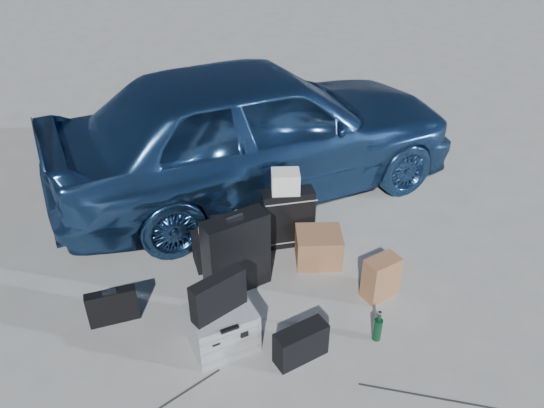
{
  "coord_description": "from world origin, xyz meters",
  "views": [
    {
      "loc": [
        -1.3,
        -2.83,
        3.23
      ],
      "look_at": [
        0.21,
        0.85,
        0.62
      ],
      "focal_mm": 35.0,
      "sensor_mm": 36.0,
      "label": 1
    }
  ],
  "objects_px": {
    "suitcase_right": "(287,218)",
    "green_bottle": "(378,326)",
    "pelican_case": "(222,327)",
    "cardboard_box": "(319,247)",
    "suitcase_left": "(236,254)",
    "car": "(256,128)",
    "briefcase": "(113,307)",
    "duffel_bag": "(228,246)"
  },
  "relations": [
    {
      "from": "suitcase_left",
      "to": "suitcase_right",
      "type": "height_order",
      "value": "suitcase_left"
    },
    {
      "from": "duffel_bag",
      "to": "briefcase",
      "type": "bearing_deg",
      "value": -156.08
    },
    {
      "from": "briefcase",
      "to": "suitcase_right",
      "type": "bearing_deg",
      "value": 17.13
    },
    {
      "from": "car",
      "to": "briefcase",
      "type": "height_order",
      "value": "car"
    },
    {
      "from": "suitcase_right",
      "to": "cardboard_box",
      "type": "relative_size",
      "value": 1.43
    },
    {
      "from": "cardboard_box",
      "to": "green_bottle",
      "type": "relative_size",
      "value": 1.51
    },
    {
      "from": "pelican_case",
      "to": "green_bottle",
      "type": "height_order",
      "value": "pelican_case"
    },
    {
      "from": "suitcase_left",
      "to": "cardboard_box",
      "type": "relative_size",
      "value": 1.76
    },
    {
      "from": "suitcase_left",
      "to": "suitcase_right",
      "type": "xyz_separation_m",
      "value": [
        0.67,
        0.42,
        -0.07
      ]
    },
    {
      "from": "car",
      "to": "suitcase_left",
      "type": "distance_m",
      "value": 1.73
    },
    {
      "from": "pelican_case",
      "to": "suitcase_right",
      "type": "relative_size",
      "value": 0.81
    },
    {
      "from": "duffel_bag",
      "to": "green_bottle",
      "type": "distance_m",
      "value": 1.6
    },
    {
      "from": "suitcase_left",
      "to": "green_bottle",
      "type": "height_order",
      "value": "suitcase_left"
    },
    {
      "from": "briefcase",
      "to": "suitcase_right",
      "type": "relative_size",
      "value": 0.67
    },
    {
      "from": "briefcase",
      "to": "suitcase_right",
      "type": "distance_m",
      "value": 1.8
    },
    {
      "from": "suitcase_right",
      "to": "duffel_bag",
      "type": "relative_size",
      "value": 0.93
    },
    {
      "from": "green_bottle",
      "to": "cardboard_box",
      "type": "bearing_deg",
      "value": 89.52
    },
    {
      "from": "cardboard_box",
      "to": "green_bottle",
      "type": "xyz_separation_m",
      "value": [
        -0.01,
        -1.06,
        -0.02
      ]
    },
    {
      "from": "car",
      "to": "cardboard_box",
      "type": "height_order",
      "value": "car"
    },
    {
      "from": "green_bottle",
      "to": "duffel_bag",
      "type": "bearing_deg",
      "value": 118.97
    },
    {
      "from": "briefcase",
      "to": "duffel_bag",
      "type": "height_order",
      "value": "duffel_bag"
    },
    {
      "from": "suitcase_right",
      "to": "pelican_case",
      "type": "bearing_deg",
      "value": -124.56
    },
    {
      "from": "pelican_case",
      "to": "cardboard_box",
      "type": "bearing_deg",
      "value": 25.52
    },
    {
      "from": "green_bottle",
      "to": "pelican_case",
      "type": "bearing_deg",
      "value": 159.81
    },
    {
      "from": "suitcase_right",
      "to": "green_bottle",
      "type": "distance_m",
      "value": 1.44
    },
    {
      "from": "suitcase_right",
      "to": "cardboard_box",
      "type": "height_order",
      "value": "suitcase_right"
    },
    {
      "from": "cardboard_box",
      "to": "green_bottle",
      "type": "bearing_deg",
      "value": -90.48
    },
    {
      "from": "car",
      "to": "duffel_bag",
      "type": "distance_m",
      "value": 1.46
    },
    {
      "from": "cardboard_box",
      "to": "suitcase_right",
      "type": "bearing_deg",
      "value": 114.05
    },
    {
      "from": "briefcase",
      "to": "green_bottle",
      "type": "height_order",
      "value": "briefcase"
    },
    {
      "from": "suitcase_left",
      "to": "duffel_bag",
      "type": "bearing_deg",
      "value": 74.0
    },
    {
      "from": "car",
      "to": "briefcase",
      "type": "xyz_separation_m",
      "value": [
        -1.85,
        -1.51,
        -0.61
      ]
    },
    {
      "from": "suitcase_right",
      "to": "cardboard_box",
      "type": "bearing_deg",
      "value": -55.74
    },
    {
      "from": "cardboard_box",
      "to": "car",
      "type": "bearing_deg",
      "value": 92.41
    },
    {
      "from": "briefcase",
      "to": "green_bottle",
      "type": "distance_m",
      "value": 2.15
    },
    {
      "from": "briefcase",
      "to": "cardboard_box",
      "type": "height_order",
      "value": "cardboard_box"
    },
    {
      "from": "suitcase_right",
      "to": "green_bottle",
      "type": "height_order",
      "value": "suitcase_right"
    },
    {
      "from": "suitcase_left",
      "to": "green_bottle",
      "type": "bearing_deg",
      "value": -60.11
    },
    {
      "from": "pelican_case",
      "to": "duffel_bag",
      "type": "height_order",
      "value": "pelican_case"
    },
    {
      "from": "car",
      "to": "pelican_case",
      "type": "xyz_separation_m",
      "value": [
        -1.1,
        -2.09,
        -0.59
      ]
    },
    {
      "from": "duffel_bag",
      "to": "suitcase_left",
      "type": "bearing_deg",
      "value": -92.27
    },
    {
      "from": "suitcase_left",
      "to": "suitcase_right",
      "type": "relative_size",
      "value": 1.23
    }
  ]
}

